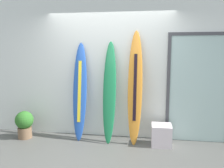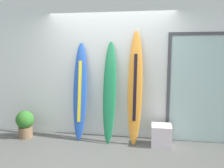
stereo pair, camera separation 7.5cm
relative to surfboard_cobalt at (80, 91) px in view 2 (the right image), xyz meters
The scene contains 8 objects.
ground 1.50m from the surfboard_cobalt, 59.87° to the right, with size 8.00×8.00×0.04m, color #52534F.
wall_back 0.79m from the surfboard_cobalt, 29.32° to the left, with size 7.20×0.20×2.80m, color white.
surfboard_cobalt is the anchor object (origin of this frame).
surfboard_emerald 0.60m from the surfboard_cobalt, ahead, with size 0.26×0.48×1.94m.
surfboard_sunset 1.09m from the surfboard_cobalt, ahead, with size 0.28×0.44×2.14m.
display_block_left 1.77m from the surfboard_cobalt, ahead, with size 0.37×0.37×0.39m.
glass_door 2.29m from the surfboard_cobalt, ahead, with size 1.18×0.06×2.09m.
potted_plant 1.31m from the surfboard_cobalt, behind, with size 0.36×0.36×0.55m.
Camera 2 is at (0.85, -3.46, 1.76)m, focal length 38.02 mm.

